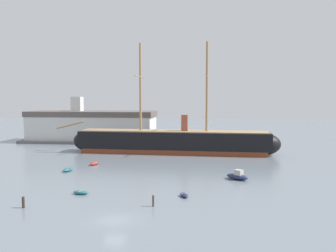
# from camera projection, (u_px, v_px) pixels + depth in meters

# --- Properties ---
(ground_plane) EXTENTS (400.00, 400.00, 0.00)m
(ground_plane) POSITION_uv_depth(u_px,v_px,m) (115.00, 220.00, 42.60)
(ground_plane) COLOR slate
(tall_ship) EXTENTS (58.84, 12.36, 28.29)m
(tall_ship) POSITION_uv_depth(u_px,v_px,m) (173.00, 141.00, 93.76)
(tall_ship) COLOR brown
(tall_ship) RESTS_ON ground
(dinghy_foreground_left) EXTENTS (2.52, 1.37, 0.57)m
(dinghy_foreground_left) POSITION_uv_depth(u_px,v_px,m) (81.00, 192.00, 53.99)
(dinghy_foreground_left) COLOR #236670
(dinghy_foreground_left) RESTS_ON ground
(dinghy_foreground_right) EXTENTS (1.72, 2.42, 0.52)m
(dinghy_foreground_right) POSITION_uv_depth(u_px,v_px,m) (184.00, 195.00, 52.61)
(dinghy_foreground_right) COLOR #1E284C
(dinghy_foreground_right) RESTS_ON ground
(dinghy_mid_left) EXTENTS (1.81, 3.01, 0.66)m
(dinghy_mid_left) POSITION_uv_depth(u_px,v_px,m) (68.00, 170.00, 70.77)
(dinghy_mid_left) COLOR #236670
(dinghy_mid_left) RESTS_ON ground
(motorboat_mid_right) EXTENTS (4.40, 3.88, 1.76)m
(motorboat_mid_right) POSITION_uv_depth(u_px,v_px,m) (238.00, 176.00, 63.70)
(motorboat_mid_right) COLOR #1E284C
(motorboat_mid_right) RESTS_ON ground
(dinghy_alongside_bow) EXTENTS (1.91, 3.04, 0.67)m
(dinghy_alongside_bow) POSITION_uv_depth(u_px,v_px,m) (95.00, 163.00, 77.61)
(dinghy_alongside_bow) COLOR #B22D28
(dinghy_alongside_bow) RESTS_ON ground
(mooring_piling_nearest) EXTENTS (0.28, 0.28, 1.48)m
(mooring_piling_nearest) POSITION_uv_depth(u_px,v_px,m) (153.00, 201.00, 47.97)
(mooring_piling_nearest) COLOR #4C3D2D
(mooring_piling_nearest) RESTS_ON ground
(mooring_piling_left_pair) EXTENTS (0.36, 0.36, 1.47)m
(mooring_piling_left_pair) POSITION_uv_depth(u_px,v_px,m) (23.00, 202.00, 47.31)
(mooring_piling_left_pair) COLOR #382B1E
(mooring_piling_left_pair) RESTS_ON ground
(dockside_warehouse_left) EXTENTS (43.98, 16.16, 14.59)m
(dockside_warehouse_left) POSITION_uv_depth(u_px,v_px,m) (92.00, 126.00, 118.34)
(dockside_warehouse_left) COLOR #565659
(dockside_warehouse_left) RESTS_ON ground
(seagull_in_flight) EXTENTS (0.41, 1.15, 0.13)m
(seagull_in_flight) POSITION_uv_depth(u_px,v_px,m) (153.00, 81.00, 70.74)
(seagull_in_flight) COLOR silver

